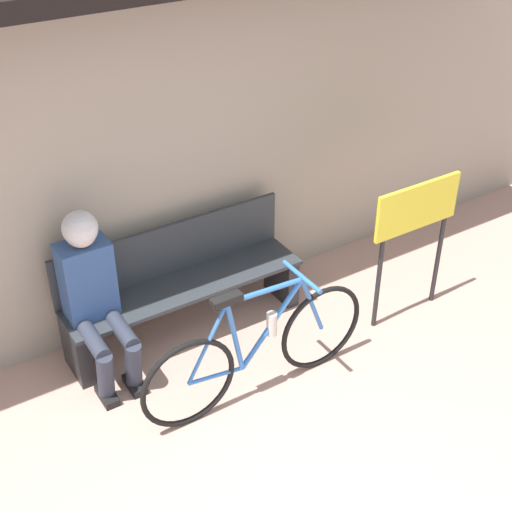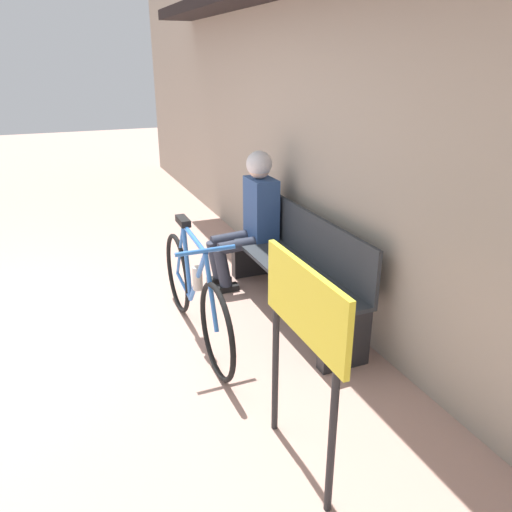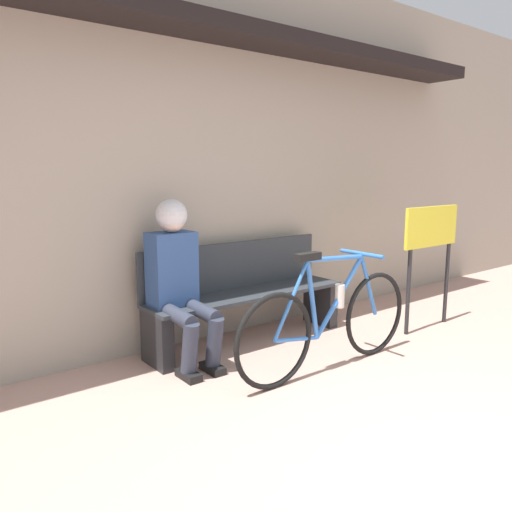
% 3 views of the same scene
% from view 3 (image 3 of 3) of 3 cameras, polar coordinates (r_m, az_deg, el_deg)
% --- Properties ---
extents(ground_plane, '(24.00, 24.00, 0.00)m').
position_cam_3_polar(ground_plane, '(2.67, 24.03, -23.75)').
color(ground_plane, tan).
extents(storefront_wall, '(12.00, 0.56, 3.20)m').
position_cam_3_polar(storefront_wall, '(4.13, -8.68, 12.78)').
color(storefront_wall, '#9E9384').
rests_on(storefront_wall, ground_plane).
extents(park_bench_near, '(1.80, 0.42, 0.84)m').
position_cam_3_polar(park_bench_near, '(4.22, -1.33, -4.51)').
color(park_bench_near, '#2D3338').
rests_on(park_bench_near, ground_plane).
extents(bicycle, '(1.69, 0.40, 0.89)m').
position_cam_3_polar(bicycle, '(3.66, 8.38, -7.31)').
color(bicycle, black).
rests_on(bicycle, ground_plane).
extents(person_seated, '(0.34, 0.61, 1.23)m').
position_cam_3_polar(person_seated, '(3.70, -8.94, -1.81)').
color(person_seated, '#2D3342').
rests_on(person_seated, ground_plane).
extents(signboard, '(0.75, 0.04, 1.12)m').
position_cam_3_polar(signboard, '(4.75, 19.37, 1.88)').
color(signboard, '#232326').
rests_on(signboard, ground_plane).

